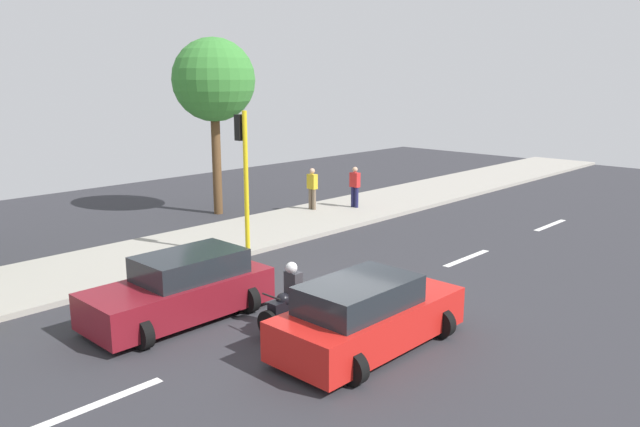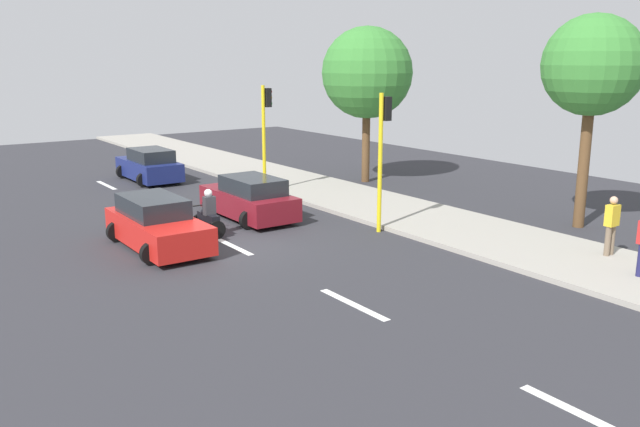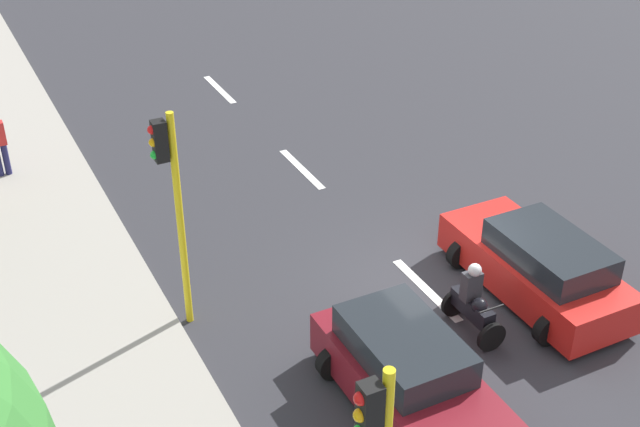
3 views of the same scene
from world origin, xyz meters
TOP-DOWN VIEW (x-y plane):
  - ground_plane at (0.00, 0.00)m, footprint 40.00×60.00m
  - sidewalk at (7.00, 0.00)m, footprint 4.00×60.00m
  - lane_stripe_far_north at (0.00, -12.00)m, footprint 0.20×2.40m
  - lane_stripe_north at (0.00, -6.00)m, footprint 0.20×2.40m
  - lane_stripe_mid at (0.00, 0.00)m, footprint 0.20×2.40m
  - car_maroon at (2.20, 2.81)m, footprint 2.19×4.27m
  - car_red at (-1.90, 1.13)m, footprint 2.19×4.37m
  - motorcycle at (-0.03, 1.52)m, footprint 0.60×1.30m
  - traffic_light_corner at (4.85, -1.26)m, footprint 0.49×0.24m

SIDE VIEW (x-z plane):
  - ground_plane at x=0.00m, z-range -0.10..0.00m
  - lane_stripe_far_north at x=0.00m, z-range 0.00..0.01m
  - lane_stripe_north at x=0.00m, z-range 0.00..0.01m
  - lane_stripe_mid at x=0.00m, z-range 0.00..0.01m
  - sidewalk at x=7.00m, z-range 0.00..0.15m
  - motorcycle at x=-0.03m, z-range -0.12..1.41m
  - car_maroon at x=2.20m, z-range -0.05..1.47m
  - car_red at x=-1.90m, z-range -0.05..1.47m
  - traffic_light_corner at x=4.85m, z-range 0.68..5.18m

